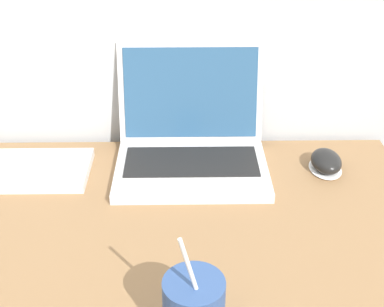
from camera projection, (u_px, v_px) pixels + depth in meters
name	position (u px, v px, depth m)	size (l,w,h in m)	color
laptop	(191.00, 140.00, 1.15)	(0.32, 0.28, 0.24)	silver
computer_mouse	(326.00, 162.00, 1.14)	(0.07, 0.09, 0.04)	white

